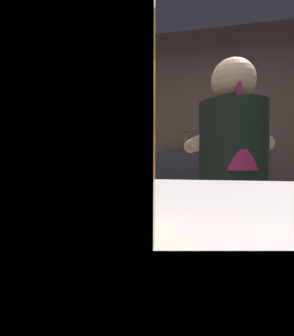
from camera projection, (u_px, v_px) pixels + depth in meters
The scene contains 12 objects.
wall_back at pixel (209, 142), 3.40m from camera, with size 5.20×0.10×2.70m, color brown.
prep_counter at pixel (256, 263), 1.82m from camera, with size 2.10×0.60×0.91m, color brown.
back_shelf at pixel (200, 206), 3.16m from camera, with size 0.98×0.36×1.22m, color #30303B.
mini_fridge at pixel (42, 208), 3.47m from camera, with size 0.69×0.58×1.08m.
bartender at pixel (233, 196), 1.41m from camera, with size 0.48×0.55×1.63m.
mixing_bowl at pixel (140, 186), 2.01m from camera, with size 0.19×0.19×0.05m, color beige.
chefs_knife at pixel (277, 194), 1.73m from camera, with size 0.24×0.03×0.01m, color silver.
pint_glass_near at pixel (62, 59), 0.11m from camera, with size 0.07×0.07×0.14m.
pint_glass_far at pixel (64, 130), 0.40m from camera, with size 0.08×0.08×0.15m.
bottle_hot_sauce at pixel (186, 144), 3.22m from camera, with size 0.07×0.07×0.24m.
bottle_vinegar at pixel (224, 144), 3.03m from camera, with size 0.05×0.05×0.21m.
bottle_soy at pixel (235, 144), 3.00m from camera, with size 0.07×0.07×0.22m.
Camera 1 is at (0.11, -1.28, 1.11)m, focal length 30.02 mm.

